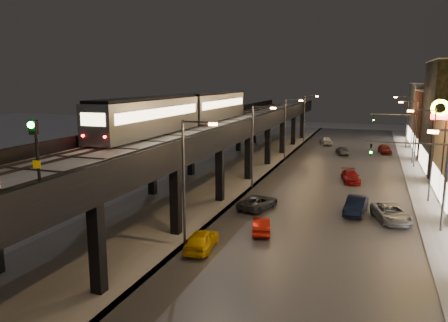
% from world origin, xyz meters
% --- Properties ---
extents(road_surface, '(17.00, 120.00, 0.06)m').
position_xyz_m(road_surface, '(7.50, 35.00, 0.03)').
color(road_surface, '#46474D').
rests_on(road_surface, ground).
extents(sidewalk_right, '(4.00, 120.00, 0.14)m').
position_xyz_m(sidewalk_right, '(17.50, 35.00, 0.07)').
color(sidewalk_right, '#9FA1A8').
rests_on(sidewalk_right, ground).
extents(under_viaduct_pavement, '(11.00, 120.00, 0.06)m').
position_xyz_m(under_viaduct_pavement, '(-6.00, 35.00, 0.03)').
color(under_viaduct_pavement, '#9FA1A8').
rests_on(under_viaduct_pavement, ground).
extents(elevated_viaduct, '(9.00, 100.00, 6.30)m').
position_xyz_m(elevated_viaduct, '(-6.00, 31.84, 5.62)').
color(elevated_viaduct, black).
rests_on(elevated_viaduct, ground).
extents(viaduct_trackbed, '(8.40, 100.00, 0.32)m').
position_xyz_m(viaduct_trackbed, '(-6.01, 31.97, 6.39)').
color(viaduct_trackbed, '#B2B7C1').
rests_on(viaduct_trackbed, elevated_viaduct).
extents(viaduct_parapet_streetside, '(0.30, 100.00, 1.10)m').
position_xyz_m(viaduct_parapet_streetside, '(-1.65, 32.00, 6.85)').
color(viaduct_parapet_streetside, black).
rests_on(viaduct_parapet_streetside, elevated_viaduct).
extents(viaduct_parapet_far, '(0.30, 100.00, 1.10)m').
position_xyz_m(viaduct_parapet_far, '(-10.35, 32.00, 6.85)').
color(viaduct_parapet_far, black).
rests_on(viaduct_parapet_far, elevated_viaduct).
extents(building_f, '(12.20, 16.20, 11.16)m').
position_xyz_m(building_f, '(23.99, 76.00, 5.58)').
color(building_f, '#474747').
rests_on(building_f, ground).
extents(streetlight_left_1, '(2.57, 0.28, 9.00)m').
position_xyz_m(streetlight_left_1, '(-0.43, 13.00, 5.24)').
color(streetlight_left_1, '#38383A').
rests_on(streetlight_left_1, ground).
extents(streetlight_left_2, '(2.57, 0.28, 9.00)m').
position_xyz_m(streetlight_left_2, '(-0.43, 31.00, 5.24)').
color(streetlight_left_2, '#38383A').
rests_on(streetlight_left_2, ground).
extents(streetlight_right_2, '(2.56, 0.28, 9.00)m').
position_xyz_m(streetlight_right_2, '(16.73, 31.00, 5.24)').
color(streetlight_right_2, '#38383A').
rests_on(streetlight_right_2, ground).
extents(streetlight_left_3, '(2.57, 0.28, 9.00)m').
position_xyz_m(streetlight_left_3, '(-0.43, 49.00, 5.24)').
color(streetlight_left_3, '#38383A').
rests_on(streetlight_left_3, ground).
extents(streetlight_right_3, '(2.56, 0.28, 9.00)m').
position_xyz_m(streetlight_right_3, '(16.73, 49.00, 5.24)').
color(streetlight_right_3, '#38383A').
rests_on(streetlight_right_3, ground).
extents(streetlight_left_4, '(2.57, 0.28, 9.00)m').
position_xyz_m(streetlight_left_4, '(-0.43, 67.00, 5.24)').
color(streetlight_left_4, '#38383A').
rests_on(streetlight_left_4, ground).
extents(streetlight_right_4, '(2.56, 0.28, 9.00)m').
position_xyz_m(streetlight_right_4, '(16.73, 67.00, 5.24)').
color(streetlight_right_4, '#38383A').
rests_on(streetlight_right_4, ground).
extents(traffic_light_rig_a, '(6.10, 0.34, 7.00)m').
position_xyz_m(traffic_light_rig_a, '(15.84, 22.00, 4.50)').
color(traffic_light_rig_a, '#38383A').
rests_on(traffic_light_rig_a, ground).
extents(traffic_light_rig_b, '(6.10, 0.34, 7.00)m').
position_xyz_m(traffic_light_rig_b, '(15.84, 52.00, 4.50)').
color(traffic_light_rig_b, '#38383A').
rests_on(traffic_light_rig_b, ground).
extents(subway_train, '(2.92, 35.27, 3.49)m').
position_xyz_m(subway_train, '(-8.50, 31.40, 8.36)').
color(subway_train, gray).
rests_on(subway_train, viaduct_trackbed).
extents(rail_signal, '(0.39, 0.45, 3.37)m').
position_xyz_m(rail_signal, '(-2.10, 0.81, 9.02)').
color(rail_signal, black).
rests_on(rail_signal, viaduct_trackbed).
extents(car_taxi, '(2.08, 4.34, 1.43)m').
position_xyz_m(car_taxi, '(0.79, 12.59, 0.71)').
color(car_taxi, '#E1AF09').
rests_on(car_taxi, ground).
extents(car_near_white, '(2.16, 3.93, 1.23)m').
position_xyz_m(car_near_white, '(3.86, 17.25, 0.61)').
color(car_near_white, maroon).
rests_on(car_near_white, ground).
extents(car_mid_silver, '(3.34, 5.10, 1.30)m').
position_xyz_m(car_mid_silver, '(2.00, 23.30, 0.65)').
color(car_mid_silver, '#33373D').
rests_on(car_mid_silver, ground).
extents(car_mid_dark, '(2.56, 4.47, 1.22)m').
position_xyz_m(car_mid_dark, '(7.07, 56.86, 0.61)').
color(car_mid_dark, '#4E5055').
rests_on(car_mid_dark, ground).
extents(car_far_white, '(2.82, 4.78, 1.53)m').
position_xyz_m(car_far_white, '(3.43, 66.60, 0.76)').
color(car_far_white, silver).
rests_on(car_far_white, ground).
extents(car_onc_silver, '(2.07, 4.69, 1.50)m').
position_xyz_m(car_onc_silver, '(10.53, 24.76, 0.75)').
color(car_onc_silver, black).
rests_on(car_onc_silver, ground).
extents(car_onc_dark, '(3.64, 5.39, 1.37)m').
position_xyz_m(car_onc_dark, '(13.38, 23.51, 0.69)').
color(car_onc_dark, '#9398A3').
rests_on(car_onc_dark, ground).
extents(car_onc_white, '(2.68, 4.79, 1.31)m').
position_xyz_m(car_onc_white, '(9.40, 37.23, 0.66)').
color(car_onc_white, maroon).
rests_on(car_onc_white, ground).
extents(car_onc_red, '(2.43, 4.43, 1.43)m').
position_xyz_m(car_onc_red, '(13.48, 59.93, 0.71)').
color(car_onc_red, maroon).
rests_on(car_onc_red, ground).
extents(sign_mcdonalds, '(2.93, 0.36, 9.91)m').
position_xyz_m(sign_mcdonalds, '(18.00, 31.12, 8.04)').
color(sign_mcdonalds, '#38383A').
rests_on(sign_mcdonalds, ground).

